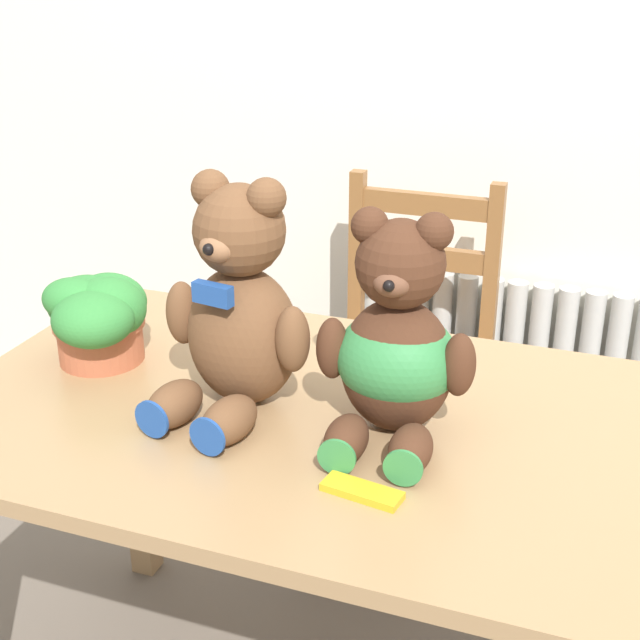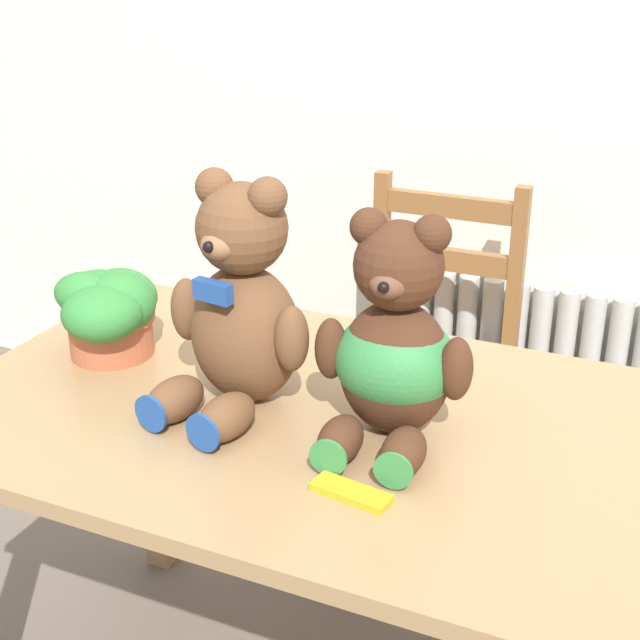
% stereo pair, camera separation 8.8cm
% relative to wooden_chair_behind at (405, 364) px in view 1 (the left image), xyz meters
% --- Properties ---
extents(wall_back, '(8.00, 0.04, 2.60)m').
position_rel_wooden_chair_behind_xyz_m(wall_back, '(0.18, 0.38, 0.84)').
color(wall_back, silver).
rests_on(wall_back, ground_plane).
extents(radiator, '(0.87, 0.10, 0.62)m').
position_rel_wooden_chair_behind_xyz_m(radiator, '(0.21, 0.31, -0.18)').
color(radiator, beige).
rests_on(radiator, ground_plane).
extents(dining_table, '(1.55, 0.81, 0.78)m').
position_rel_wooden_chair_behind_xyz_m(dining_table, '(0.18, -0.87, 0.22)').
color(dining_table, '#9E7A51').
rests_on(dining_table, ground_plane).
extents(wooden_chair_behind, '(0.43, 0.46, 0.94)m').
position_rel_wooden_chair_behind_xyz_m(wooden_chair_behind, '(0.00, 0.00, 0.00)').
color(wooden_chair_behind, brown).
rests_on(wooden_chair_behind, ground_plane).
extents(teddy_bear_left, '(0.29, 0.30, 0.41)m').
position_rel_wooden_chair_behind_xyz_m(teddy_bear_left, '(-0.07, -0.88, 0.50)').
color(teddy_bear_left, brown).
rests_on(teddy_bear_left, dining_table).
extents(teddy_bear_right, '(0.26, 0.27, 0.38)m').
position_rel_wooden_chair_behind_xyz_m(teddy_bear_right, '(0.21, -0.88, 0.47)').
color(teddy_bear_right, '#472819').
rests_on(teddy_bear_right, dining_table).
extents(potted_plant, '(0.22, 0.23, 0.17)m').
position_rel_wooden_chair_behind_xyz_m(potted_plant, '(-0.40, -0.82, 0.42)').
color(potted_plant, '#B25B3D').
rests_on(potted_plant, dining_table).
extents(chocolate_bar, '(0.13, 0.06, 0.01)m').
position_rel_wooden_chair_behind_xyz_m(chocolate_bar, '(0.22, -1.08, 0.33)').
color(chocolate_bar, gold).
rests_on(chocolate_bar, dining_table).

